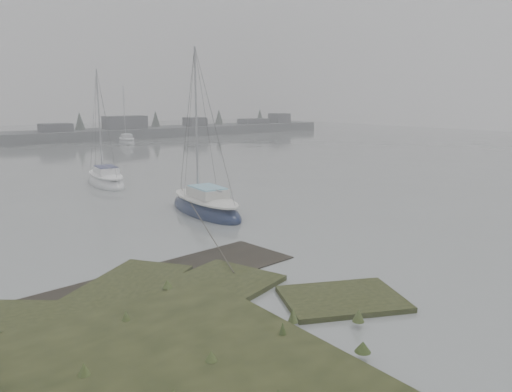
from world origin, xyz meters
name	(u,v)px	position (x,y,z in m)	size (l,w,h in m)	color
ground	(43,177)	(0.00, 30.00, 0.00)	(160.00, 160.00, 0.00)	gray
far_shoreline	(164,130)	(26.84, 61.90, 0.85)	(60.00, 8.00, 4.15)	#4C4F51
sailboat_main	(205,207)	(3.47, 11.99, 0.29)	(2.67, 6.70, 9.24)	#0D1735
sailboat_white	(106,181)	(2.54, 23.64, 0.26)	(2.64, 6.23, 8.54)	silver
sailboat_far_b	(127,142)	(16.65, 52.85, 0.25)	(3.28, 6.06, 8.14)	#A9AFB3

